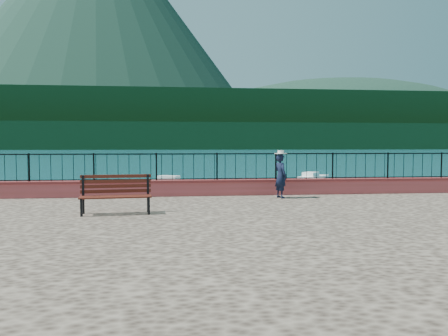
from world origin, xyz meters
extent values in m
plane|color=#19596B|center=(0.00, 0.00, 0.00)|extent=(2000.00, 2000.00, 0.00)
cube|color=#332821|center=(0.00, -6.00, 0.60)|extent=(30.00, 20.00, 1.20)
cube|color=#C24651|center=(0.00, 3.70, 1.49)|extent=(28.00, 0.46, 0.58)
cube|color=black|center=(0.00, 3.70, 2.25)|extent=(27.00, 0.05, 0.95)
cube|color=#2D231C|center=(-2.00, 12.00, 0.15)|extent=(2.00, 16.00, 0.30)
cube|color=black|center=(0.00, 300.00, 9.00)|extent=(900.00, 60.00, 18.00)
cube|color=black|center=(0.00, 360.00, 22.00)|extent=(900.00, 120.00, 44.00)
cone|color=#142D23|center=(-120.00, 700.00, 190.00)|extent=(560.00, 560.00, 380.00)
ellipsoid|color=#142D23|center=(220.00, 560.00, 0.00)|extent=(448.00, 384.00, 180.00)
cube|color=black|center=(-3.43, -0.33, 1.43)|extent=(1.92, 0.75, 0.47)
cube|color=maroon|center=(-3.45, -0.04, 1.96)|extent=(1.88, 0.26, 0.57)
imported|color=black|center=(1.83, 2.67, 1.97)|extent=(0.55, 0.66, 1.55)
cylinder|color=white|center=(1.83, 2.67, 2.81)|extent=(0.44, 0.44, 0.12)
cube|color=white|center=(-4.94, 7.56, 0.40)|extent=(4.04, 1.40, 0.80)
cube|color=silver|center=(2.45, 9.89, 0.40)|extent=(3.85, 1.61, 0.80)
cube|color=white|center=(8.85, 17.41, 0.40)|extent=(3.53, 2.37, 0.80)
cube|color=silver|center=(-10.21, 15.73, 0.40)|extent=(3.72, 3.30, 0.80)
cube|color=silver|center=(-1.69, 20.12, 0.40)|extent=(4.47, 2.94, 0.80)
cube|color=white|center=(9.98, 23.79, 0.40)|extent=(3.52, 3.75, 0.80)
camera|label=1|loc=(-1.88, -12.19, 3.05)|focal=35.00mm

